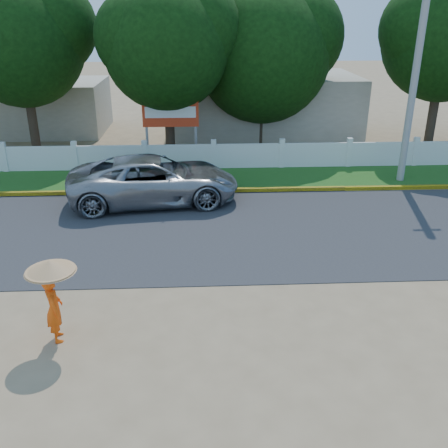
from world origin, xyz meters
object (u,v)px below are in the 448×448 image
utility_pole (414,83)px  billboard (171,116)px  vehicle (154,180)px  monk_with_parasol (52,289)px

utility_pole → billboard: size_ratio=2.64×
vehicle → billboard: 5.28m
billboard → utility_pole: bearing=-18.3°
vehicle → monk_with_parasol: monk_with_parasol is taller
vehicle → billboard: size_ratio=2.06×
utility_pole → billboard: (-9.49, 3.14, -1.75)m
utility_pole → monk_with_parasol: size_ratio=4.13×
utility_pole → billboard: 10.15m
utility_pole → monk_with_parasol: (-11.30, -10.18, -2.66)m
billboard → vehicle: bearing=-94.5°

